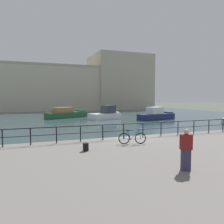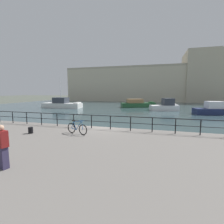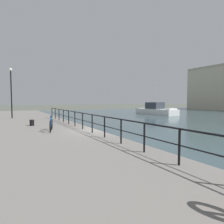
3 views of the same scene
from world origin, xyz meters
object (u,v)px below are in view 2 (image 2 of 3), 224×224
object	(u,v)px
moored_cabin_cruiser	(137,104)
parked_bicycle	(77,128)
moored_harbor_tender	(165,106)
harbor_building	(166,83)
standing_person	(2,146)
moored_green_narrowboat	(62,104)
mooring_bollard	(31,130)
moored_white_yacht	(216,110)

from	to	relation	value
moored_cabin_cruiser	parked_bicycle	world-z (taller)	moored_cabin_cruiser
moored_harbor_tender	moored_cabin_cruiser	bearing A→B (deg)	122.07
harbor_building	standing_person	distance (m)	61.72
moored_green_narrowboat	standing_person	size ratio (longest dim) A/B	5.31
mooring_bollard	moored_green_narrowboat	bearing A→B (deg)	117.99
moored_green_narrowboat	parked_bicycle	xyz separation A→B (m)	(15.74, -22.84, 0.34)
harbor_building	moored_cabin_cruiser	distance (m)	28.47
moored_harbor_tender	moored_white_yacht	size ratio (longest dim) A/B	0.81
moored_green_narrowboat	moored_cabin_cruiser	xyz separation A→B (m)	(16.33, 5.83, -0.08)
parked_bicycle	standing_person	world-z (taller)	standing_person
moored_white_yacht	moored_cabin_cruiser	bearing A→B (deg)	135.32
parked_bicycle	moored_green_narrowboat	bearing A→B (deg)	140.14
moored_cabin_cruiser	parked_bicycle	bearing A→B (deg)	-116.02
moored_cabin_cruiser	standing_person	size ratio (longest dim) A/B	4.79
mooring_bollard	parked_bicycle	bearing A→B (deg)	13.01
moored_green_narrowboat	mooring_bollard	distance (m)	26.70
moored_white_yacht	standing_person	xyz separation A→B (m)	(-14.49, -25.34, 0.89)
moored_harbor_tender	moored_cabin_cruiser	world-z (taller)	moored_harbor_tender
moored_harbor_tender	moored_white_yacht	xyz separation A→B (m)	(7.63, -3.77, -0.08)
moored_cabin_cruiser	standing_person	bearing A→B (deg)	-116.26
harbor_building	standing_person	world-z (taller)	harbor_building
parked_bicycle	moored_cabin_cruiser	bearing A→B (deg)	104.39
harbor_building	moored_green_narrowboat	size ratio (longest dim) A/B	6.75
moored_green_narrowboat	harbor_building	bearing A→B (deg)	52.06
moored_harbor_tender	parked_bicycle	size ratio (longest dim) A/B	3.30
moored_harbor_tender	parked_bicycle	bearing A→B (deg)	-123.91
harbor_building	mooring_bollard	size ratio (longest dim) A/B	137.70
moored_harbor_tender	parked_bicycle	xyz separation A→B (m)	(-6.60, -23.70, 0.34)
harbor_building	moored_harbor_tender	world-z (taller)	harbor_building
harbor_building	standing_person	bearing A→B (deg)	-97.40
harbor_building	moored_cabin_cruiser	world-z (taller)	harbor_building
harbor_building	moored_cabin_cruiser	size ratio (longest dim) A/B	7.49
moored_cabin_cruiser	parked_bicycle	xyz separation A→B (m)	(-0.59, -28.67, 0.42)
harbor_building	standing_person	size ratio (longest dim) A/B	35.85
harbor_building	mooring_bollard	bearing A→B (deg)	-100.92
moored_white_yacht	mooring_bollard	xyz separation A→B (m)	(-17.44, -20.68, 0.25)
moored_green_narrowboat	parked_bicycle	size ratio (longest dim) A/B	5.22
moored_harbor_tender	mooring_bollard	size ratio (longest dim) A/B	12.92
harbor_building	parked_bicycle	xyz separation A→B (m)	(-7.66, -55.59, -5.60)
moored_white_yacht	moored_cabin_cruiser	distance (m)	16.20
standing_person	mooring_bollard	bearing A→B (deg)	46.85
harbor_building	mooring_bollard	world-z (taller)	harbor_building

